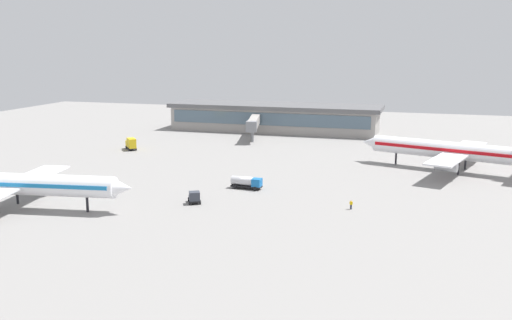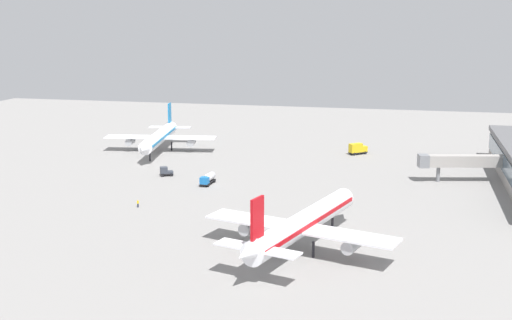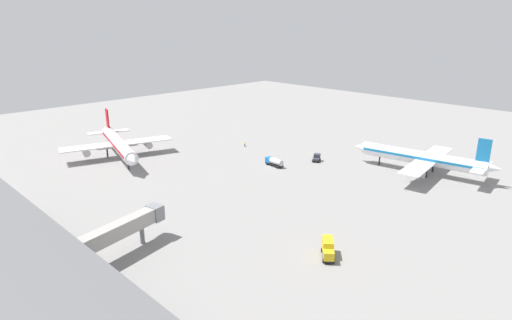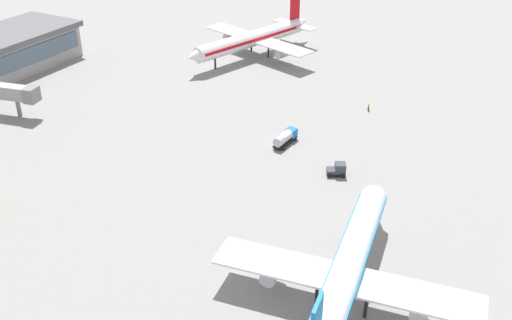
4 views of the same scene
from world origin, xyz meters
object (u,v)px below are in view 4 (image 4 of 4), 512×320
(airplane_at_gate, at_px, (347,270))
(fuel_truck, at_px, (285,138))
(airplane_taxiing, at_px, (253,39))
(ground_crew_worker, at_px, (369,107))
(baggage_tug, at_px, (338,169))

(airplane_at_gate, distance_m, fuel_truck, 42.88)
(airplane_taxiing, relative_size, ground_crew_worker, 25.52)
(airplane_taxiing, height_order, ground_crew_worker, airplane_taxiing)
(airplane_at_gate, bearing_deg, ground_crew_worker, 8.10)
(airplane_at_gate, bearing_deg, fuel_truck, 28.13)
(baggage_tug, height_order, ground_crew_worker, baggage_tug)
(fuel_truck, relative_size, baggage_tug, 1.72)
(airplane_at_gate, distance_m, baggage_tug, 31.17)
(airplane_at_gate, xyz_separation_m, ground_crew_worker, (-56.72, -16.77, -3.76))
(airplane_at_gate, distance_m, ground_crew_worker, 59.27)
(fuel_truck, bearing_deg, airplane_taxiing, 39.33)
(airplane_at_gate, relative_size, baggage_tug, 11.21)
(fuel_truck, xyz_separation_m, baggage_tug, (5.98, 13.05, -0.23))
(airplane_at_gate, relative_size, fuel_truck, 6.50)
(fuel_truck, relative_size, ground_crew_worker, 3.83)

